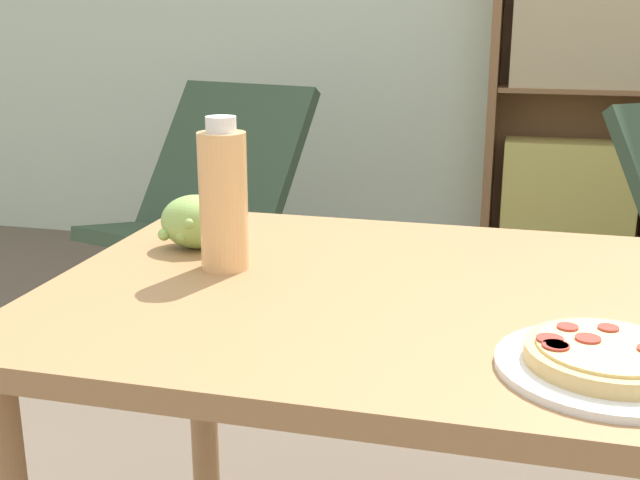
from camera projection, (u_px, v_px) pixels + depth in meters
dining_table at (424, 358)px, 1.24m from camera, size 1.16×0.79×0.75m
pizza_on_plate at (607, 360)px, 0.94m from camera, size 0.26×0.26×0.04m
grape_bunch at (197, 222)px, 1.41m from camera, size 0.13×0.11×0.10m
drink_bottle at (223, 198)px, 1.28m from camera, size 0.08×0.08×0.25m
lounge_chair_near at (202, 250)px, 3.01m from camera, size 0.76×0.89×0.88m
bookshelf at (575, 106)px, 3.39m from camera, size 0.72×0.28×1.67m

